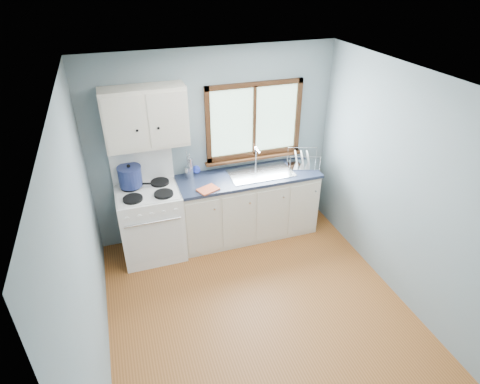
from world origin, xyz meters
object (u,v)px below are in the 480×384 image
object	(u,v)px
stockpot	(130,176)
thermos	(191,168)
gas_range	(151,221)
sink	(261,177)
base_cabinets	(248,208)
skillet	(131,184)
dish_rack	(303,162)
utensil_crock	(189,172)

from	to	relation	value
stockpot	thermos	size ratio (longest dim) A/B	1.34
gas_range	thermos	distance (m)	0.84
sink	thermos	world-z (taller)	sink
base_cabinets	sink	world-z (taller)	sink
thermos	base_cabinets	bearing A→B (deg)	-14.00
skillet	dish_rack	bearing A→B (deg)	15.30
base_cabinets	utensil_crock	bearing A→B (deg)	165.05
base_cabinets	sink	size ratio (longest dim) A/B	2.20
skillet	gas_range	bearing A→B (deg)	-22.89
sink	dish_rack	distance (m)	0.63
base_cabinets	skillet	distance (m)	1.59
utensil_crock	dish_rack	xyz separation A→B (m)	(1.54, -0.16, -0.02)
stockpot	dish_rack	xyz separation A→B (m)	(2.27, -0.09, -0.11)
base_cabinets	skillet	world-z (taller)	skillet
gas_range	sink	xyz separation A→B (m)	(1.49, 0.02, 0.37)
base_cabinets	stockpot	bearing A→B (deg)	174.97
sink	thermos	bearing A→B (deg)	168.72
gas_range	stockpot	distance (m)	0.63
thermos	stockpot	bearing A→B (deg)	-176.38
sink	dish_rack	xyz separation A→B (m)	(0.62, 0.04, 0.12)
skillet	dish_rack	distance (m)	2.28
sink	dish_rack	size ratio (longest dim) A/B	1.69
base_cabinets	dish_rack	world-z (taller)	dish_rack
base_cabinets	thermos	distance (m)	0.98
gas_range	skillet	xyz separation A→B (m)	(-0.17, 0.14, 0.49)
thermos	dish_rack	distance (m)	1.52
thermos	dish_rack	world-z (taller)	thermos
stockpot	thermos	world-z (taller)	stockpot
utensil_crock	stockpot	bearing A→B (deg)	-174.85
gas_range	sink	distance (m)	1.53
sink	skillet	bearing A→B (deg)	175.65
gas_range	dish_rack	distance (m)	2.16
skillet	base_cabinets	bearing A→B (deg)	12.72
base_cabinets	dish_rack	xyz separation A→B (m)	(0.80, 0.03, 0.57)
base_cabinets	dish_rack	size ratio (longest dim) A/B	3.73
skillet	thermos	size ratio (longest dim) A/B	1.47
stockpot	skillet	bearing A→B (deg)	-119.73
thermos	dish_rack	size ratio (longest dim) A/B	0.54
sink	thermos	size ratio (longest dim) A/B	3.16
sink	utensil_crock	distance (m)	0.95
sink	utensil_crock	bearing A→B (deg)	167.88
gas_range	base_cabinets	world-z (taller)	gas_range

